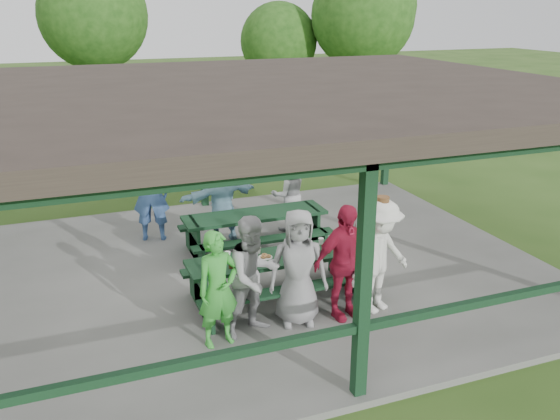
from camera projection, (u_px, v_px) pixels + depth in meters
name	position (u px, v px, depth m)	size (l,w,h in m)	color
ground	(257.00, 274.00, 10.56)	(90.00, 90.00, 0.00)	#2C4E18
concrete_slab	(257.00, 271.00, 10.54)	(10.00, 8.00, 0.10)	#63635E
pavilion_structure	(255.00, 95.00, 9.52)	(10.60, 8.60, 3.24)	black
picnic_table_near	(278.00, 271.00, 9.29)	(2.84, 1.39, 0.75)	black
picnic_table_far	(255.00, 227.00, 11.16)	(2.68, 1.39, 0.75)	black
table_setting	(271.00, 254.00, 9.18)	(2.42, 0.45, 0.10)	white
contestant_green	(218.00, 289.00, 7.96)	(0.60, 0.39, 1.65)	green
contestant_grey_left	(254.00, 276.00, 8.23)	(0.85, 0.66, 1.75)	#9B9A9D
contestant_grey_mid	(298.00, 268.00, 8.50)	(0.85, 0.55, 1.74)	gray
contestant_red	(344.00, 262.00, 8.66)	(1.03, 0.43, 1.76)	#A41936
contestant_white_fedora	(379.00, 256.00, 8.84)	(1.29, 0.97, 1.82)	white
spectator_lblue	(222.00, 199.00, 11.50)	(1.63, 0.52, 1.76)	#86B8CF
spectator_blue	(150.00, 192.00, 11.55)	(0.72, 0.47, 1.96)	#3B5E9A
spectator_grey	(289.00, 195.00, 12.12)	(0.74, 0.57, 1.51)	#9C9C9F
pickup_truck	(234.00, 131.00, 18.86)	(2.36, 5.12, 1.42)	silver
farm_trailer	(89.00, 149.00, 16.95)	(3.64, 1.98, 1.26)	#1C3C9B
tree_left	(93.00, 16.00, 21.47)	(3.92, 3.92, 6.13)	#372316
tree_mid	(279.00, 42.00, 23.14)	(3.00, 3.00, 4.68)	#372316
tree_right	(363.00, 16.00, 22.23)	(3.90, 3.90, 6.09)	#372316
tree_far_right	(372.00, 6.00, 27.89)	(4.20, 4.20, 6.57)	#372316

